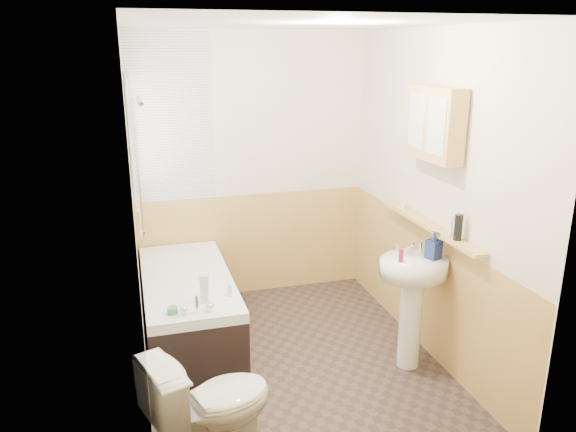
{
  "coord_description": "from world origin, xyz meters",
  "views": [
    {
      "loc": [
        -1.1,
        -3.68,
        2.37
      ],
      "look_at": [
        0.0,
        0.15,
        1.15
      ],
      "focal_mm": 35.0,
      "sensor_mm": 36.0,
      "label": 1
    }
  ],
  "objects_px": {
    "sink": "(412,290)",
    "pine_shelf": "(429,226)",
    "toilet": "(211,407)",
    "bathtub": "(188,307)",
    "medicine_cabinet": "(435,124)"
  },
  "relations": [
    {
      "from": "sink",
      "to": "pine_shelf",
      "type": "distance_m",
      "value": 0.5
    },
    {
      "from": "sink",
      "to": "pine_shelf",
      "type": "height_order",
      "value": "pine_shelf"
    },
    {
      "from": "toilet",
      "to": "bathtub",
      "type": "bearing_deg",
      "value": -20.23
    },
    {
      "from": "bathtub",
      "to": "medicine_cabinet",
      "type": "distance_m",
      "value": 2.43
    },
    {
      "from": "pine_shelf",
      "to": "medicine_cabinet",
      "type": "distance_m",
      "value": 0.77
    },
    {
      "from": "toilet",
      "to": "sink",
      "type": "height_order",
      "value": "sink"
    },
    {
      "from": "bathtub",
      "to": "toilet",
      "type": "xyz_separation_m",
      "value": [
        -0.03,
        -1.48,
        0.07
      ]
    },
    {
      "from": "pine_shelf",
      "to": "medicine_cabinet",
      "type": "relative_size",
      "value": 2.32
    },
    {
      "from": "sink",
      "to": "medicine_cabinet",
      "type": "height_order",
      "value": "medicine_cabinet"
    },
    {
      "from": "toilet",
      "to": "medicine_cabinet",
      "type": "distance_m",
      "value": 2.43
    },
    {
      "from": "pine_shelf",
      "to": "medicine_cabinet",
      "type": "height_order",
      "value": "medicine_cabinet"
    },
    {
      "from": "sink",
      "to": "medicine_cabinet",
      "type": "xyz_separation_m",
      "value": [
        0.17,
        0.15,
        1.2
      ]
    },
    {
      "from": "bathtub",
      "to": "pine_shelf",
      "type": "height_order",
      "value": "pine_shelf"
    },
    {
      "from": "toilet",
      "to": "medicine_cabinet",
      "type": "relative_size",
      "value": 1.3
    },
    {
      "from": "bathtub",
      "to": "medicine_cabinet",
      "type": "xyz_separation_m",
      "value": [
        1.74,
        -0.71,
        1.53
      ]
    }
  ]
}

